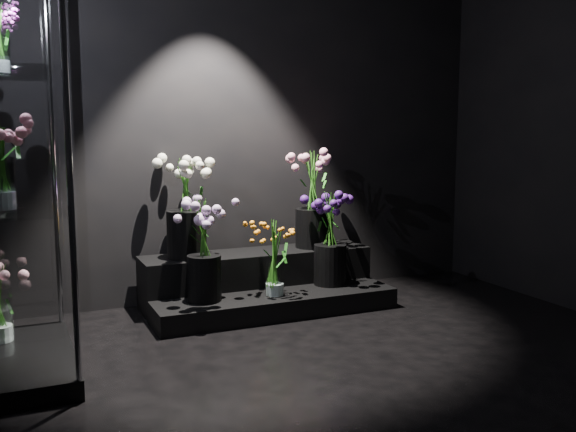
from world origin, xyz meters
TOP-DOWN VIEW (x-y plane):
  - floor at (0.00, 0.00)m, footprint 4.00×4.00m
  - wall_back at (0.00, 2.00)m, footprint 4.00×0.00m
  - display_riser at (0.03, 1.66)m, footprint 1.71×0.76m
  - bouquet_orange_bells at (0.01, 1.38)m, footprint 0.33×0.33m
  - bouquet_lilac at (-0.47, 1.45)m, footprint 0.42×0.42m
  - bouquet_purple at (0.50, 1.51)m, footprint 0.40×0.40m
  - bouquet_cream_roses at (-0.50, 1.76)m, footprint 0.51×0.51m
  - bouquet_pink_roses at (0.47, 1.76)m, footprint 0.40×0.40m
  - bouquet_case_pink at (-1.66, 0.82)m, footprint 0.36×0.36m

SIDE VIEW (x-z plane):
  - floor at x=0.00m, z-range 0.00..0.00m
  - display_riser at x=0.03m, z-range -0.03..0.35m
  - bouquet_orange_bells at x=0.01m, z-range 0.15..0.67m
  - bouquet_purple at x=0.50m, z-range 0.18..0.87m
  - bouquet_lilac at x=-0.47m, z-range 0.20..0.88m
  - bouquet_pink_roses at x=0.47m, z-range 0.42..1.14m
  - bouquet_cream_roses at x=-0.50m, z-range 0.43..1.12m
  - bouquet_case_pink at x=-1.66m, z-range 0.91..1.33m
  - wall_back at x=0.00m, z-range -0.60..3.40m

